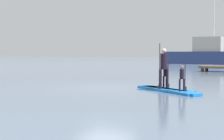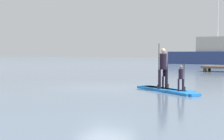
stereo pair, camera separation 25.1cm
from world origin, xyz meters
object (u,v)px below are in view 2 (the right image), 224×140
paddler_child_solo (165,74)px  paddler_adult (163,65)px  paddleboard_near (165,89)px  fishing_boat_white_large (211,55)px  paddleboard_far (168,90)px  paddler_child_front (181,77)px

paddler_child_solo → paddler_adult: size_ratio=0.62×
paddleboard_near → paddler_adult: 1.07m
fishing_boat_white_large → paddleboard_near: bearing=-79.5°
paddleboard_far → paddler_adult: bearing=147.8°
paddler_adult → fishing_boat_white_large: bearing=100.5°
paddler_child_solo → fishing_boat_white_large: bearing=100.5°
paddleboard_far → paddler_child_front: bearing=-32.3°
paddleboard_near → paddleboard_far: 0.48m
paddler_child_solo → fishing_boat_white_large: size_ratio=0.10×
fishing_boat_white_large → paddler_child_front: bearing=-78.3°
paddler_child_front → paddleboard_far: bearing=147.7°
paddler_adult → paddler_child_front: bearing=-32.3°
paddler_adult → paddler_child_front: paddler_adult is taller
paddleboard_near → paddler_child_solo: (0.00, 0.01, 0.65)m
paddler_child_solo → paddleboard_near: bearing=-107.4°
fishing_boat_white_large → paddler_adult: bearing=-79.5°
paddler_adult → paddleboard_far: bearing=-32.2°
paddleboard_near → paddler_child_front: size_ratio=2.70×
paddleboard_near → paddler_adult: size_ratio=1.55×
paddler_child_front → fishing_boat_white_large: 39.36m
paddler_child_solo → paddleboard_far: (0.27, -0.41, -0.65)m
paddler_child_front → paddleboard_near: bearing=139.7°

